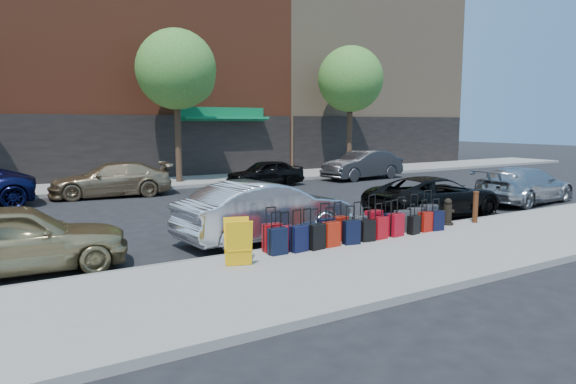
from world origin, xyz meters
TOP-DOWN VIEW (x-y plane):
  - ground at (0.00, 0.00)m, footprint 120.00×120.00m
  - sidewalk_near at (0.00, -6.50)m, footprint 60.00×4.00m
  - sidewalk_far at (0.00, 10.00)m, footprint 60.00×4.00m
  - curb_near at (0.00, -4.48)m, footprint 60.00×0.08m
  - curb_far at (0.00, 7.98)m, footprint 60.00×0.08m
  - building_center at (0.00, 17.99)m, footprint 17.00×12.85m
  - building_right at (16.00, 17.99)m, footprint 15.00×12.12m
  - tree_center at (0.64, 9.50)m, footprint 3.80×3.80m
  - tree_right at (11.14, 9.50)m, footprint 3.80×3.80m
  - suitcase_front_0 at (-2.43, -4.79)m, footprint 0.43×0.25m
  - suitcase_front_1 at (-2.05, -4.75)m, footprint 0.35×0.19m
  - suitcase_front_2 at (-1.47, -4.82)m, footprint 0.39×0.24m
  - suitcase_front_3 at (-0.97, -4.81)m, footprint 0.43×0.27m
  - suitcase_front_4 at (-0.53, -4.76)m, footprint 0.43×0.29m
  - suitcase_front_5 at (-0.00, -4.85)m, footprint 0.39×0.22m
  - suitcase_front_6 at (0.53, -4.79)m, footprint 0.47×0.31m
  - suitcase_front_7 at (1.06, -4.79)m, footprint 0.37×0.23m
  - suitcase_front_8 at (1.48, -4.81)m, footprint 0.41×0.26m
  - suitcase_front_9 at (1.99, -4.78)m, footprint 0.42×0.27m
  - suitcase_front_10 at (2.45, -4.83)m, footprint 0.46×0.29m
  - suitcase_back_0 at (-2.47, -5.09)m, footprint 0.40×0.24m
  - suitcase_back_1 at (-1.93, -5.11)m, footprint 0.42×0.27m
  - suitcase_back_2 at (-1.48, -5.15)m, footprint 0.42×0.29m
  - suitcase_back_3 at (-1.04, -5.11)m, footprint 0.40×0.25m
  - suitcase_back_4 at (-0.49, -5.17)m, footprint 0.42×0.29m
  - suitcase_back_5 at (0.03, -5.14)m, footprint 0.37×0.25m
  - suitcase_back_6 at (0.46, -5.10)m, footprint 0.39×0.24m
  - suitcase_back_7 at (1.01, -5.08)m, footprint 0.41×0.27m
  - suitcase_back_8 at (1.58, -5.14)m, footprint 0.36×0.24m
  - suitcase_back_9 at (2.06, -5.08)m, footprint 0.37×0.23m
  - suitcase_back_10 at (2.44, -5.13)m, footprint 0.38×0.26m
  - fire_hydrant at (3.30, -4.74)m, footprint 0.39×0.34m
  - bollard at (4.22, -4.94)m, footprint 0.17×0.17m
  - display_rack at (-3.56, -5.38)m, footprint 0.67×0.71m
  - car_near_0 at (-7.39, -3.20)m, footprint 4.35×1.99m
  - car_near_1 at (-1.71, -3.20)m, footprint 4.81×2.10m
  - car_near_2 at (4.54, -3.10)m, footprint 4.74×2.26m
  - car_near_3 at (9.54, -2.90)m, footprint 4.88×2.40m
  - car_far_1 at (-3.28, 7.00)m, footprint 5.02×2.57m
  - car_far_2 at (3.78, 6.75)m, footprint 3.78×1.70m
  - car_far_3 at (9.69, 6.70)m, footprint 4.79×2.05m

SIDE VIEW (x-z plane):
  - ground at x=0.00m, z-range 0.00..0.00m
  - sidewalk_near at x=0.00m, z-range 0.00..0.15m
  - sidewalk_far at x=0.00m, z-range 0.00..0.15m
  - curb_near at x=0.00m, z-range 0.00..0.15m
  - curb_far at x=0.00m, z-range 0.00..0.15m
  - suitcase_back_8 at x=1.58m, z-range 0.00..0.79m
  - suitcase_back_5 at x=0.03m, z-range -0.01..0.83m
  - suitcase_back_9 at x=2.06m, z-range -0.01..0.84m
  - suitcase_back_10 at x=2.44m, z-range -0.01..0.84m
  - suitcase_front_1 at x=-2.05m, z-range -0.01..0.84m
  - suitcase_front_7 at x=1.06m, z-range -0.01..0.84m
  - suitcase_back_6 at x=0.46m, z-range -0.02..0.87m
  - suitcase_front_2 at x=-1.47m, z-range -0.02..0.87m
  - suitcase_back_4 at x=-0.49m, z-range -0.02..0.90m
  - suitcase_back_7 at x=1.01m, z-range -0.02..0.91m
  - suitcase_front_8 at x=1.48m, z-range -0.02..0.91m
  - suitcase_back_3 at x=-1.04m, z-range -0.03..0.91m
  - suitcase_front_5 at x=0.00m, z-range -0.02..0.91m
  - suitcase_back_2 at x=-1.48m, z-range -0.03..0.91m
  - suitcase_back_1 at x=-1.93m, z-range -0.03..0.92m
  - suitcase_back_0 at x=-2.47m, z-range -0.03..0.92m
  - suitcase_front_9 at x=1.99m, z-range -0.03..0.93m
  - suitcase_front_4 at x=-0.53m, z-range -0.03..0.94m
  - suitcase_front_3 at x=-0.97m, z-range -0.03..0.94m
  - suitcase_front_0 at x=-2.43m, z-range -0.04..0.97m
  - suitcase_front_10 at x=2.45m, z-range -0.05..1.00m
  - suitcase_front_6 at x=0.53m, z-range -0.05..1.01m
  - fire_hydrant at x=3.30m, z-range 0.12..0.87m
  - display_rack at x=-3.56m, z-range 0.14..1.08m
  - bollard at x=4.22m, z-range 0.16..1.07m
  - car_far_2 at x=3.78m, z-range 0.00..1.26m
  - car_near_2 at x=4.54m, z-range 0.00..1.30m
  - car_near_3 at x=9.54m, z-range 0.00..1.37m
  - car_far_1 at x=-3.28m, z-range 0.00..1.39m
  - car_near_0 at x=-7.39m, z-range 0.00..1.45m
  - car_far_3 at x=9.69m, z-range 0.00..1.54m
  - car_near_1 at x=-1.71m, z-range 0.00..1.54m
  - tree_center at x=0.64m, z-range 1.78..9.05m
  - tree_right at x=11.14m, z-range 1.78..9.05m
  - building_right at x=16.00m, z-range -0.02..17.98m
  - building_center at x=0.00m, z-range -0.02..19.98m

